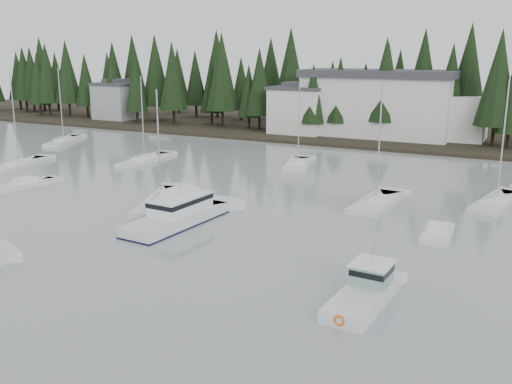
% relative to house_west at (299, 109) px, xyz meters
% --- Properties ---
extents(far_shore_land, '(240.00, 54.00, 1.00)m').
position_rel_house_west_xyz_m(far_shore_land, '(18.00, 18.00, -4.65)').
color(far_shore_land, black).
rests_on(far_shore_land, ground).
extents(conifer_treeline, '(200.00, 22.00, 20.00)m').
position_rel_house_west_xyz_m(conifer_treeline, '(18.00, 7.00, -4.65)').
color(conifer_treeline, black).
rests_on(conifer_treeline, ground).
extents(house_west, '(9.54, 7.42, 8.75)m').
position_rel_house_west_xyz_m(house_west, '(0.00, 0.00, 0.00)').
color(house_west, silver).
rests_on(house_west, ground).
extents(house_far_west, '(8.48, 7.42, 8.25)m').
position_rel_house_west_xyz_m(house_far_west, '(-42.00, 2.00, -0.25)').
color(house_far_west, '#999EA0').
rests_on(house_far_west, ground).
extents(harbor_inn, '(29.50, 11.50, 10.90)m').
position_rel_house_west_xyz_m(harbor_inn, '(15.04, 3.34, 1.12)').
color(harbor_inn, silver).
rests_on(harbor_inn, ground).
extents(cabin_cruiser_center, '(4.20, 11.24, 4.74)m').
position_rel_house_west_xyz_m(cabin_cruiser_center, '(11.16, -52.72, -3.94)').
color(cabin_cruiser_center, silver).
rests_on(cabin_cruiser_center, ground).
extents(lobster_boat_teal, '(2.94, 7.47, 4.08)m').
position_rel_house_west_xyz_m(lobster_boat_teal, '(30.02, -60.60, -4.17)').
color(lobster_boat_teal, silver).
rests_on(lobster_boat_teal, ground).
extents(sailboat_0, '(5.00, 8.73, 11.90)m').
position_rel_house_west_xyz_m(sailboat_0, '(10.45, -24.62, -4.59)').
color(sailboat_0, silver).
rests_on(sailboat_0, ground).
extents(sailboat_1, '(5.11, 10.65, 12.67)m').
position_rel_house_west_xyz_m(sailboat_1, '(-21.32, -41.46, -4.59)').
color(sailboat_1, silver).
rests_on(sailboat_1, ground).
extents(sailboat_3, '(3.47, 9.27, 12.41)m').
position_rel_house_west_xyz_m(sailboat_3, '(24.67, -38.82, -4.59)').
color(sailboat_3, silver).
rests_on(sailboat_3, ground).
extents(sailboat_4, '(3.41, 10.48, 11.86)m').
position_rel_house_west_xyz_m(sailboat_4, '(-9.07, -31.36, -4.60)').
color(sailboat_4, silver).
rests_on(sailboat_4, ground).
extents(sailboat_5, '(4.51, 9.82, 12.58)m').
position_rel_house_west_xyz_m(sailboat_5, '(35.04, -33.22, -4.59)').
color(sailboat_5, silver).
rests_on(sailboat_5, ground).
extents(sailboat_7, '(6.66, 11.33, 11.60)m').
position_rel_house_west_xyz_m(sailboat_7, '(5.80, -47.92, -4.61)').
color(sailboat_7, silver).
rests_on(sailboat_7, ground).
extents(sailboat_9, '(6.44, 10.76, 12.44)m').
position_rel_house_west_xyz_m(sailboat_9, '(-30.90, -24.25, -4.59)').
color(sailboat_9, silver).
rests_on(sailboat_9, ground).
extents(runabout_0, '(3.20, 7.00, 1.42)m').
position_rel_house_west_xyz_m(runabout_0, '(-11.66, -48.94, -4.52)').
color(runabout_0, silver).
rests_on(runabout_0, ground).
extents(runabout_1, '(2.49, 5.13, 1.42)m').
position_rel_house_west_xyz_m(runabout_1, '(31.71, -46.26, -4.52)').
color(runabout_1, silver).
rests_on(runabout_1, ground).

